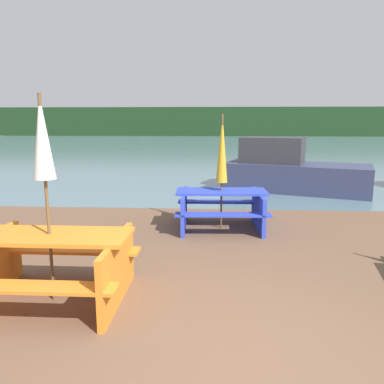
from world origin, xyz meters
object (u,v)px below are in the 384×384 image
(picnic_table_orange, at_px, (51,261))
(boat, at_px, (291,171))
(picnic_table_blue, at_px, (221,205))
(umbrella_gold, at_px, (222,150))
(umbrella_white, at_px, (42,140))

(picnic_table_orange, xyz_separation_m, boat, (4.15, 7.27, 0.11))
(picnic_table_blue, height_order, umbrella_gold, umbrella_gold)
(umbrella_gold, bearing_deg, picnic_table_orange, -122.78)
(picnic_table_orange, distance_m, picnic_table_blue, 3.69)
(umbrella_gold, bearing_deg, picnic_table_blue, 180.00)
(picnic_table_orange, relative_size, picnic_table_blue, 1.02)
(picnic_table_orange, distance_m, boat, 8.37)
(picnic_table_orange, height_order, umbrella_white, umbrella_white)
(picnic_table_blue, xyz_separation_m, umbrella_gold, (0.00, 0.00, 1.07))
(boat, bearing_deg, umbrella_white, -100.12)
(picnic_table_orange, bearing_deg, umbrella_white, 90.00)
(picnic_table_orange, xyz_separation_m, umbrella_white, (0.00, 0.00, 1.37))
(umbrella_white, bearing_deg, picnic_table_blue, 57.22)
(umbrella_gold, distance_m, umbrella_white, 3.70)
(picnic_table_blue, xyz_separation_m, boat, (2.15, 4.17, 0.14))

